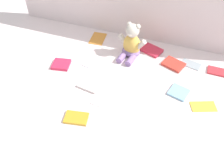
% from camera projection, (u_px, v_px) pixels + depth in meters
% --- Properties ---
extents(ground_plane, '(3.20, 3.20, 0.00)m').
position_uv_depth(ground_plane, '(117.00, 75.00, 1.42)').
color(ground_plane, silver).
extents(teddy_bear, '(0.19, 0.18, 0.23)m').
position_uv_depth(teddy_bear, '(131.00, 44.00, 1.50)').
color(teddy_bear, '#E5B24C').
rests_on(teddy_bear, ground_plane).
extents(book_case_0, '(0.11, 0.15, 0.01)m').
position_uv_depth(book_case_0, '(98.00, 38.00, 1.68)').
color(book_case_0, orange).
rests_on(book_case_0, ground_plane).
extents(book_case_1, '(0.12, 0.11, 0.02)m').
position_uv_depth(book_case_1, '(61.00, 64.00, 1.47)').
color(book_case_1, '#D42647').
rests_on(book_case_1, ground_plane).
extents(book_case_2, '(0.13, 0.11, 0.01)m').
position_uv_depth(book_case_2, '(90.00, 84.00, 1.35)').
color(book_case_2, white).
rests_on(book_case_2, ground_plane).
extents(book_case_3, '(0.14, 0.11, 0.01)m').
position_uv_depth(book_case_3, '(203.00, 106.00, 1.25)').
color(book_case_3, yellow).
rests_on(book_case_3, ground_plane).
extents(book_case_4, '(0.15, 0.13, 0.02)m').
position_uv_depth(book_case_4, '(152.00, 50.00, 1.58)').
color(book_case_4, '#C92940').
rests_on(book_case_4, ground_plane).
extents(book_case_5, '(0.13, 0.09, 0.01)m').
position_uv_depth(book_case_5, '(191.00, 64.00, 1.48)').
color(book_case_5, '#909CA2').
rests_on(book_case_5, ground_plane).
extents(book_case_6, '(0.09, 0.11, 0.01)m').
position_uv_depth(book_case_6, '(89.00, 61.00, 1.50)').
color(book_case_6, silver).
rests_on(book_case_6, ground_plane).
extents(book_case_7, '(0.12, 0.12, 0.01)m').
position_uv_depth(book_case_7, '(179.00, 92.00, 1.31)').
color(book_case_7, '#84B8D8').
rests_on(book_case_7, ground_plane).
extents(book_case_8, '(0.08, 0.13, 0.01)m').
position_uv_depth(book_case_8, '(100.00, 97.00, 1.29)').
color(book_case_8, white).
rests_on(book_case_8, ground_plane).
extents(book_case_9, '(0.13, 0.07, 0.01)m').
position_uv_depth(book_case_9, '(219.00, 72.00, 1.43)').
color(book_case_9, red).
rests_on(book_case_9, ground_plane).
extents(book_case_10, '(0.15, 0.13, 0.02)m').
position_uv_depth(book_case_10, '(174.00, 64.00, 1.48)').
color(book_case_10, red).
rests_on(book_case_10, ground_plane).
extents(book_case_11, '(0.13, 0.09, 0.01)m').
position_uv_depth(book_case_11, '(76.00, 118.00, 1.19)').
color(book_case_11, gold).
rests_on(book_case_11, ground_plane).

